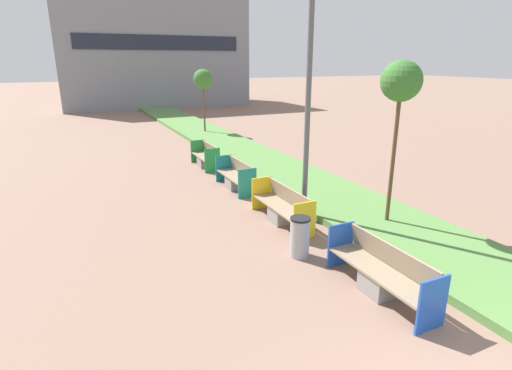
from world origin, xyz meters
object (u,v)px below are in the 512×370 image
(bench_yellow_frame, at_px, (282,209))
(street_lamp_post, at_px, (310,64))
(bench_teal_frame, at_px, (236,178))
(sapling_tree_near, at_px, (401,84))
(bench_blue_frame, at_px, (381,274))
(bench_green_frame, at_px, (206,158))
(sapling_tree_far, at_px, (203,79))
(litter_bin, at_px, (300,237))

(bench_yellow_frame, bearing_deg, street_lamp_post, -10.32)
(bench_teal_frame, bearing_deg, sapling_tree_near, -63.27)
(bench_blue_frame, relative_size, bench_green_frame, 1.28)
(bench_blue_frame, relative_size, bench_teal_frame, 1.16)
(sapling_tree_far, bearing_deg, bench_green_frame, -107.98)
(bench_yellow_frame, distance_m, street_lamp_post, 3.75)
(bench_yellow_frame, xyz_separation_m, sapling_tree_far, (2.33, 13.61, 2.73))
(bench_teal_frame, bearing_deg, sapling_tree_far, 77.35)
(litter_bin, relative_size, sapling_tree_far, 0.25)
(bench_green_frame, bearing_deg, bench_teal_frame, -89.96)
(bench_yellow_frame, height_order, street_lamp_post, street_lamp_post)
(sapling_tree_far, bearing_deg, sapling_tree_near, -90.00)
(litter_bin, bearing_deg, bench_yellow_frame, 72.36)
(sapling_tree_far, bearing_deg, street_lamp_post, -97.14)
(bench_blue_frame, distance_m, bench_yellow_frame, 3.78)
(bench_green_frame, bearing_deg, sapling_tree_far, 72.02)
(bench_green_frame, relative_size, street_lamp_post, 0.26)
(sapling_tree_near, bearing_deg, bench_blue_frame, -134.57)
(bench_green_frame, height_order, sapling_tree_near, sapling_tree_near)
(sapling_tree_near, bearing_deg, bench_green_frame, 106.60)
(bench_blue_frame, height_order, street_lamp_post, street_lamp_post)
(bench_teal_frame, xyz_separation_m, litter_bin, (-0.59, -5.09, 0.09))
(bench_blue_frame, distance_m, litter_bin, 1.99)
(bench_teal_frame, bearing_deg, street_lamp_post, -79.57)
(bench_yellow_frame, distance_m, sapling_tree_near, 4.23)
(street_lamp_post, height_order, sapling_tree_far, street_lamp_post)
(bench_green_frame, bearing_deg, litter_bin, -94.08)
(bench_blue_frame, bearing_deg, bench_green_frame, 90.04)
(bench_blue_frame, relative_size, bench_yellow_frame, 1.02)
(bench_yellow_frame, relative_size, sapling_tree_near, 0.57)
(street_lamp_post, relative_size, sapling_tree_far, 2.00)
(bench_green_frame, xyz_separation_m, sapling_tree_far, (2.33, 7.19, 2.75))
(bench_yellow_frame, distance_m, sapling_tree_far, 14.07)
(sapling_tree_near, bearing_deg, sapling_tree_far, 90.00)
(bench_blue_frame, xyz_separation_m, sapling_tree_far, (2.33, 17.39, 2.73))
(bench_blue_frame, distance_m, sapling_tree_near, 4.63)
(bench_blue_frame, xyz_separation_m, sapling_tree_near, (2.33, 2.36, 3.24))
(bench_blue_frame, distance_m, street_lamp_post, 5.24)
(bench_blue_frame, height_order, bench_green_frame, same)
(litter_bin, distance_m, street_lamp_post, 4.20)
(bench_yellow_frame, xyz_separation_m, bench_green_frame, (-0.01, 6.42, -0.01))
(bench_yellow_frame, bearing_deg, sapling_tree_far, 80.29)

